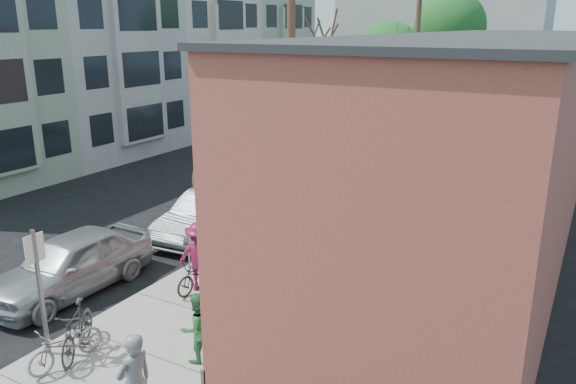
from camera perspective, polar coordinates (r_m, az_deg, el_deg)
The scene contains 27 objects.
ground at distance 18.00m, azimuth -15.20°, elevation -6.36°, with size 120.00×120.00×0.00m, color black.
sidewalk at distance 24.83m, azimuth 10.20°, elevation 0.54°, with size 4.50×58.00×0.15m, color #9D9A91.
cafe_building at distance 17.25m, azimuth 18.96°, elevation 3.85°, with size 6.60×20.20×6.61m.
apartment_row at distance 35.02m, azimuth -13.83°, elevation 12.34°, with size 6.30×32.00×9.00m.
end_cap_building at distance 55.41m, azimuth 15.30°, elevation 15.22°, with size 18.00×8.00×12.00m, color #A8A8A3.
sign_post at distance 12.67m, azimuth -23.96°, elevation -8.27°, with size 0.07×0.45×2.80m.
parking_meter_near at distance 16.10m, azimuth -10.10°, elevation -5.03°, with size 0.14×0.14×1.24m.
parking_meter_far at distance 23.64m, azimuth 4.23°, elevation 2.23°, with size 0.14×0.14×1.24m.
utility_pole_near at distance 19.60m, azimuth 0.16°, elevation 12.42°, with size 3.57×0.28×10.00m.
utility_pole_far at distance 32.83m, azimuth 12.89°, elevation 13.62°, with size 1.80×0.28×10.00m.
tree_bare at distance 20.88m, azimuth 2.89°, elevation 5.75°, with size 0.24×0.24×5.53m.
tree_leafy_mid at distance 27.46m, azimuth 10.14°, elevation 12.98°, with size 3.57×3.57×6.86m.
tree_leafy_far at distance 38.14m, azimuth 16.11°, elevation 15.80°, with size 4.46×4.46×8.79m.
patio_chair_a at distance 13.99m, azimuth 1.02°, elevation -9.97°, with size 0.50×0.50×0.88m, color #12422D, non-canonical shape.
patio_chair_b at distance 12.21m, azimuth -4.79°, elevation -14.31°, with size 0.50×0.50×0.88m, color #12422D, non-canonical shape.
patron_grey at distance 10.24m, azimuth -15.29°, elevation -18.32°, with size 0.68×0.45×1.88m, color slate.
patron_green at distance 11.97m, azimuth -9.26°, elevation -13.47°, with size 0.73×0.57×1.50m, color #317B46.
cyclist at distance 14.83m, azimuth -8.98°, elevation -6.48°, with size 1.20×0.69×1.86m, color maroon.
cyclist_bike at distance 15.03m, azimuth -8.90°, elevation -8.20°, with size 0.59×1.68×0.88m, color black.
parked_bike_a at distance 12.93m, azimuth -20.66°, elevation -12.95°, with size 0.52×1.85×1.11m, color black.
parked_bike_b at distance 12.69m, azimuth -21.62°, elevation -14.25°, with size 0.58×1.67×0.88m, color slate.
car_0 at distance 16.00m, azimuth -21.26°, elevation -6.79°, with size 1.90×4.72×1.61m, color #A3A7AB.
car_1 at distance 19.04m, azimuth -8.26°, elevation -2.24°, with size 1.58×4.54×1.50m, color #94999B.
car_2 at distance 23.79m, azimuth 0.18°, elevation 1.96°, with size 2.29×5.64×1.64m, color black.
car_3 at distance 29.55m, azimuth 5.38°, elevation 4.86°, with size 2.81×6.09×1.69m, color #9C9FA3.
car_4 at distance 34.98m, azimuth 10.16°, elevation 6.50°, with size 1.78×5.10×1.68m, color #9DA1A4.
bus at distance 40.89m, azimuth 7.86°, elevation 8.94°, with size 2.46×10.53×2.93m, color silver.
Camera 1 is at (11.90, -11.63, 6.86)m, focal length 35.00 mm.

